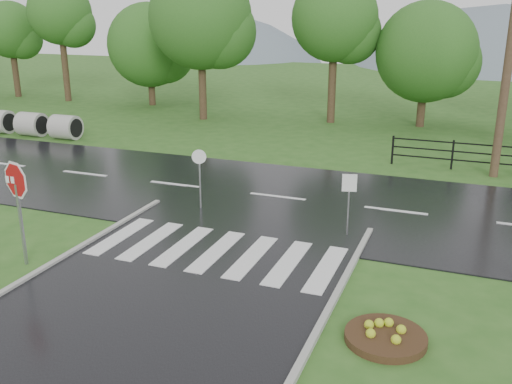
% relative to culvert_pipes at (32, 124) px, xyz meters
% --- Properties ---
extents(ground, '(120.00, 120.00, 0.00)m').
position_rel_culvert_pipes_xyz_m(ground, '(14.98, -15.00, -0.60)').
color(ground, '#2F5D1F').
rests_on(ground, ground).
extents(main_road, '(90.00, 8.00, 0.04)m').
position_rel_culvert_pipes_xyz_m(main_road, '(14.98, -5.00, -0.60)').
color(main_road, black).
rests_on(main_road, ground).
extents(crosswalk, '(6.50, 2.80, 0.02)m').
position_rel_culvert_pipes_xyz_m(crosswalk, '(14.98, -10.00, -0.54)').
color(crosswalk, silver).
rests_on(crosswalk, ground).
extents(hills, '(102.00, 48.00, 48.00)m').
position_rel_culvert_pipes_xyz_m(hills, '(18.47, 50.00, -16.14)').
color(hills, slate).
rests_on(hills, ground).
extents(treeline, '(83.20, 5.20, 10.00)m').
position_rel_culvert_pipes_xyz_m(treeline, '(15.98, 9.00, -0.60)').
color(treeline, '#265C1C').
rests_on(treeline, ground).
extents(culvert_pipes, '(5.50, 1.20, 1.20)m').
position_rel_culvert_pipes_xyz_m(culvert_pipes, '(0.00, 0.00, 0.00)').
color(culvert_pipes, '#9E9B93').
rests_on(culvert_pipes, ground).
extents(stop_sign, '(1.23, 0.38, 2.88)m').
position_rel_culvert_pipes_xyz_m(stop_sign, '(10.74, -12.36, 1.39)').
color(stop_sign, '#939399').
rests_on(stop_sign, ground).
extents(flower_bed, '(1.60, 1.60, 0.32)m').
position_rel_culvert_pipes_xyz_m(flower_bed, '(19.84, -12.65, -0.48)').
color(flower_bed, '#332111').
rests_on(flower_bed, ground).
extents(reg_sign_small, '(0.40, 0.13, 1.85)m').
position_rel_culvert_pipes_xyz_m(reg_sign_small, '(17.96, -7.57, 0.73)').
color(reg_sign_small, '#939399').
rests_on(reg_sign_small, ground).
extents(reg_sign_round, '(0.44, 0.18, 1.99)m').
position_rel_culvert_pipes_xyz_m(reg_sign_round, '(13.02, -7.00, 0.68)').
color(reg_sign_round, '#939399').
rests_on(reg_sign_round, ground).
extents(utility_pole_east, '(1.72, 0.32, 9.68)m').
position_rel_culvert_pipes_xyz_m(utility_pole_east, '(21.95, 0.50, 4.32)').
color(utility_pole_east, '#473523').
rests_on(utility_pole_east, ground).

